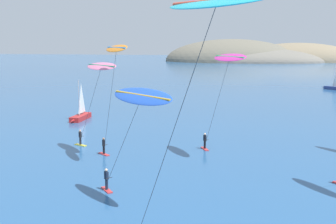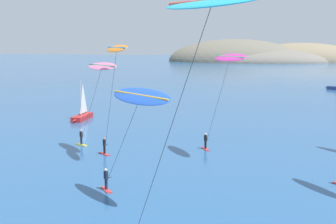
{
  "view_description": "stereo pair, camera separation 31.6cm",
  "coord_description": "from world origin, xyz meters",
  "px_view_note": "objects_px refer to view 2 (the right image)",
  "views": [
    {
      "loc": [
        4.7,
        -10.83,
        11.22
      ],
      "look_at": [
        -1.37,
        23.49,
        5.23
      ],
      "focal_mm": 45.0,
      "sensor_mm": 36.0,
      "label": 1
    },
    {
      "loc": [
        5.02,
        -10.77,
        11.22
      ],
      "look_at": [
        -1.37,
        23.49,
        5.23
      ],
      "focal_mm": 45.0,
      "sensor_mm": 36.0,
      "label": 2
    }
  ],
  "objects_px": {
    "kitesurfer_cyan": "(203,28)",
    "kitesurfer_blue": "(138,103)",
    "sailboat_near": "(81,116)",
    "kitesurfer_orange": "(115,60)",
    "kitesurfer_magenta": "(228,65)",
    "kitesurfer_pink": "(100,73)"
  },
  "relations": [
    {
      "from": "kitesurfer_pink",
      "to": "kitesurfer_blue",
      "type": "relative_size",
      "value": 1.12
    },
    {
      "from": "sailboat_near",
      "to": "kitesurfer_orange",
      "type": "distance_m",
      "value": 24.46
    },
    {
      "from": "sailboat_near",
      "to": "kitesurfer_orange",
      "type": "relative_size",
      "value": 0.54
    },
    {
      "from": "kitesurfer_cyan",
      "to": "kitesurfer_orange",
      "type": "distance_m",
      "value": 21.89
    },
    {
      "from": "sailboat_near",
      "to": "kitesurfer_blue",
      "type": "relative_size",
      "value": 0.72
    },
    {
      "from": "kitesurfer_cyan",
      "to": "kitesurfer_pink",
      "type": "bearing_deg",
      "value": 118.47
    },
    {
      "from": "kitesurfer_pink",
      "to": "kitesurfer_cyan",
      "type": "bearing_deg",
      "value": -61.53
    },
    {
      "from": "kitesurfer_blue",
      "to": "kitesurfer_orange",
      "type": "height_order",
      "value": "kitesurfer_orange"
    },
    {
      "from": "kitesurfer_cyan",
      "to": "kitesurfer_blue",
      "type": "relative_size",
      "value": 1.58
    },
    {
      "from": "kitesurfer_pink",
      "to": "kitesurfer_blue",
      "type": "height_order",
      "value": "kitesurfer_pink"
    },
    {
      "from": "sailboat_near",
      "to": "kitesurfer_magenta",
      "type": "height_order",
      "value": "kitesurfer_magenta"
    },
    {
      "from": "kitesurfer_orange",
      "to": "kitesurfer_magenta",
      "type": "bearing_deg",
      "value": 19.62
    },
    {
      "from": "sailboat_near",
      "to": "kitesurfer_blue",
      "type": "xyz_separation_m",
      "value": [
        15.9,
        -29.01,
        6.52
      ]
    },
    {
      "from": "kitesurfer_blue",
      "to": "kitesurfer_orange",
      "type": "xyz_separation_m",
      "value": [
        -4.43,
        9.29,
        2.28
      ]
    },
    {
      "from": "kitesurfer_magenta",
      "to": "kitesurfer_pink",
      "type": "xyz_separation_m",
      "value": [
        -12.16,
        -0.45,
        -0.88
      ]
    },
    {
      "from": "kitesurfer_pink",
      "to": "kitesurfer_blue",
      "type": "distance_m",
      "value": 14.13
    },
    {
      "from": "kitesurfer_cyan",
      "to": "kitesurfer_blue",
      "type": "bearing_deg",
      "value": 117.26
    },
    {
      "from": "kitesurfer_magenta",
      "to": "kitesurfer_orange",
      "type": "relative_size",
      "value": 0.92
    },
    {
      "from": "sailboat_near",
      "to": "kitesurfer_magenta",
      "type": "xyz_separation_m",
      "value": [
        21.13,
        -16.28,
        8.32
      ]
    },
    {
      "from": "kitesurfer_pink",
      "to": "kitesurfer_cyan",
      "type": "xyz_separation_m",
      "value": [
        12.2,
        -22.49,
        3.58
      ]
    },
    {
      "from": "kitesurfer_cyan",
      "to": "kitesurfer_orange",
      "type": "bearing_deg",
      "value": 116.42
    },
    {
      "from": "kitesurfer_blue",
      "to": "kitesurfer_orange",
      "type": "bearing_deg",
      "value": 115.49
    }
  ]
}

